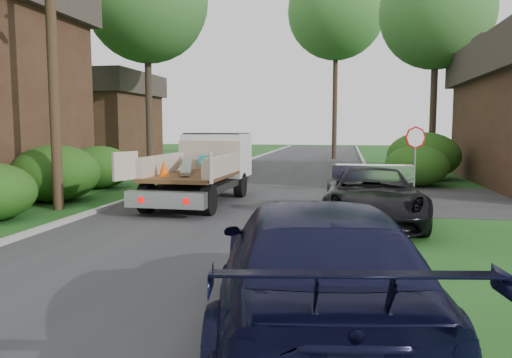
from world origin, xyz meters
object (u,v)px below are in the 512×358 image
object	(u,v)px
house_left_far	(92,118)
tree_right_far	(437,12)
black_pickup	(372,195)
tree_center_far	(336,11)
navy_suv	(316,267)
flatbed_truck	(208,164)
utility_pole	(52,32)
stop_sign	(415,147)
tree_left_far	(147,1)

from	to	relation	value
house_left_far	tree_right_far	size ratio (longest dim) A/B	0.66
black_pickup	house_left_far	bearing A→B (deg)	134.35
tree_right_far	tree_center_far	xyz separation A→B (m)	(-5.50, 10.00, 2.50)
tree_right_far	house_left_far	bearing A→B (deg)	174.56
house_left_far	black_pickup	xyz separation A→B (m)	(17.10, -17.50, -2.33)
tree_right_far	navy_suv	size ratio (longest dim) A/B	2.06
flatbed_truck	black_pickup	bearing A→B (deg)	-29.53
tree_right_far	black_pickup	bearing A→B (deg)	-104.12
utility_pole	stop_sign	bearing A→B (deg)	20.62
tree_center_far	flatbed_truck	bearing A→B (deg)	-99.28
black_pickup	tree_right_far	bearing A→B (deg)	75.89
utility_pole	tree_left_far	size ratio (longest dim) A/B	0.82
utility_pole	tree_left_far	bearing A→B (deg)	99.54
house_left_far	tree_left_far	world-z (taller)	tree_left_far
flatbed_truck	navy_suv	bearing A→B (deg)	-65.82
house_left_far	tree_right_far	bearing A→B (deg)	-5.44
stop_sign	utility_pole	distance (m)	11.91
stop_sign	tree_center_far	world-z (taller)	tree_center_far
stop_sign	flatbed_truck	size ratio (longest dim) A/B	0.41
tree_right_far	tree_center_far	distance (m)	11.68
utility_pole	tree_left_far	distance (m)	12.77
utility_pole	flatbed_truck	distance (m)	6.14
navy_suv	stop_sign	bearing A→B (deg)	-111.71
house_left_far	navy_suv	world-z (taller)	house_left_far
black_pickup	flatbed_truck	bearing A→B (deg)	148.60
stop_sign	tree_left_far	world-z (taller)	tree_left_far
tree_center_far	flatbed_truck	world-z (taller)	tree_center_far
stop_sign	black_pickup	world-z (taller)	stop_sign
black_pickup	tree_center_far	bearing A→B (deg)	93.61
tree_center_far	black_pickup	distance (m)	27.53
utility_pole	navy_suv	distance (m)	11.94
tree_right_far	black_pickup	xyz separation A→B (m)	(-3.90, -15.50, -7.76)
tree_center_far	flatbed_truck	distance (m)	24.61
tree_left_far	black_pickup	distance (m)	18.65
house_left_far	tree_right_far	world-z (taller)	tree_right_far
tree_center_far	navy_suv	world-z (taller)	tree_center_far
tree_center_far	navy_suv	bearing A→B (deg)	-88.95
utility_pole	house_left_far	distance (m)	18.93
tree_right_far	black_pickup	world-z (taller)	tree_right_far
house_left_far	flatbed_truck	distance (m)	18.66
tree_right_far	black_pickup	size ratio (longest dim) A/B	2.22
stop_sign	utility_pole	bearing A→B (deg)	-159.38
flatbed_truck	stop_sign	bearing A→B (deg)	12.63
navy_suv	house_left_far	bearing A→B (deg)	-65.97
tree_left_far	tree_right_far	world-z (taller)	tree_left_far
house_left_far	black_pickup	size ratio (longest dim) A/B	1.46
tree_left_far	tree_center_far	size ratio (longest dim) A/B	0.84
tree_left_far	flatbed_truck	xyz separation A→B (m)	(5.86, -9.30, -7.76)
tree_center_far	house_left_far	bearing A→B (deg)	-152.70
flatbed_truck	black_pickup	size ratio (longest dim) A/B	1.16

